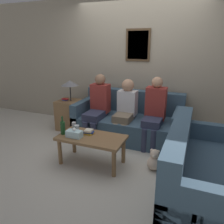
# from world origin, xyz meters

# --- Properties ---
(ground_plane) EXTENTS (16.00, 16.00, 0.00)m
(ground_plane) POSITION_xyz_m (0.00, 0.00, 0.00)
(ground_plane) COLOR beige
(wall_back) EXTENTS (9.00, 0.08, 2.60)m
(wall_back) POSITION_xyz_m (0.00, 1.06, 1.30)
(wall_back) COLOR #9E937F
(wall_back) RESTS_ON ground_plane
(couch_main) EXTENTS (1.96, 0.95, 0.85)m
(couch_main) POSITION_xyz_m (0.00, 0.56, 0.29)
(couch_main) COLOR #385166
(couch_main) RESTS_ON ground_plane
(couch_side) EXTENTS (0.95, 1.69, 0.85)m
(couch_side) POSITION_xyz_m (1.35, -0.76, 0.29)
(couch_side) COLOR #385166
(couch_side) RESTS_ON ground_plane
(coffee_table) EXTENTS (0.99, 0.52, 0.44)m
(coffee_table) POSITION_xyz_m (-0.21, -0.60, 0.37)
(coffee_table) COLOR olive
(coffee_table) RESTS_ON ground_plane
(side_table_with_lamp) EXTENTS (0.45, 0.44, 1.03)m
(side_table_with_lamp) POSITION_xyz_m (-1.26, 0.46, 0.37)
(side_table_with_lamp) COLOR olive
(side_table_with_lamp) RESTS_ON ground_plane
(wine_bottle) EXTENTS (0.07, 0.07, 0.28)m
(wine_bottle) POSITION_xyz_m (-0.64, -0.68, 0.55)
(wine_bottle) COLOR #19421E
(wine_bottle) RESTS_ON coffee_table
(drinking_glass) EXTENTS (0.08, 0.08, 0.10)m
(drinking_glass) POSITION_xyz_m (-0.50, -0.52, 0.49)
(drinking_glass) COLOR silver
(drinking_glass) RESTS_ON coffee_table
(book_stack) EXTENTS (0.17, 0.13, 0.07)m
(book_stack) POSITION_xyz_m (-0.29, -0.52, 0.47)
(book_stack) COLOR gold
(book_stack) RESTS_ON coffee_table
(soda_can) EXTENTS (0.07, 0.07, 0.12)m
(soda_can) POSITION_xyz_m (-0.58, -0.46, 0.50)
(soda_can) COLOR #BCBCC1
(soda_can) RESTS_ON coffee_table
(tissue_box) EXTENTS (0.23, 0.12, 0.15)m
(tissue_box) POSITION_xyz_m (-0.43, -0.71, 0.49)
(tissue_box) COLOR silver
(tissue_box) RESTS_ON coffee_table
(person_left) EXTENTS (0.34, 0.65, 1.19)m
(person_left) POSITION_xyz_m (-0.55, 0.34, 0.63)
(person_left) COLOR #2D334C
(person_left) RESTS_ON ground_plane
(person_middle) EXTENTS (0.34, 0.58, 1.13)m
(person_middle) POSITION_xyz_m (-0.02, 0.40, 0.62)
(person_middle) COLOR #756651
(person_middle) RESTS_ON ground_plane
(person_right) EXTENTS (0.34, 0.58, 1.20)m
(person_right) POSITION_xyz_m (0.51, 0.38, 0.64)
(person_right) COLOR #2D334C
(person_right) RESTS_ON ground_plane
(teddy_bear) EXTENTS (0.20, 0.20, 0.32)m
(teddy_bear) POSITION_xyz_m (0.70, -0.42, 0.14)
(teddy_bear) COLOR beige
(teddy_bear) RESTS_ON ground_plane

